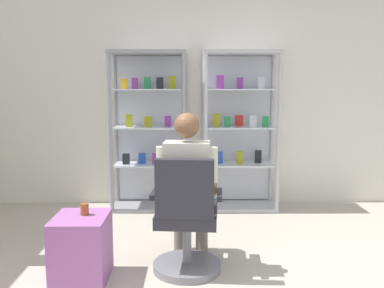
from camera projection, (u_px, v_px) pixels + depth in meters
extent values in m
cube|color=silver|center=(194.00, 97.00, 5.22)|extent=(6.00, 0.10, 2.70)
cylinder|color=gray|center=(110.00, 133.00, 4.77)|extent=(0.05, 0.05, 1.90)
cylinder|color=gray|center=(184.00, 133.00, 4.78)|extent=(0.05, 0.05, 1.90)
cylinder|color=gray|center=(116.00, 130.00, 5.17)|extent=(0.05, 0.05, 1.90)
cylinder|color=gray|center=(184.00, 130.00, 5.18)|extent=(0.05, 0.05, 1.90)
cube|color=gray|center=(147.00, 52.00, 4.84)|extent=(0.90, 0.45, 0.04)
cube|color=gray|center=(150.00, 206.00, 5.11)|extent=(0.90, 0.45, 0.04)
cube|color=silver|center=(150.00, 130.00, 5.19)|extent=(0.84, 0.02, 1.80)
cube|color=silver|center=(149.00, 164.00, 5.03)|extent=(0.82, 0.39, 0.02)
cube|color=black|center=(126.00, 159.00, 4.97)|extent=(0.08, 0.05, 0.13)
cube|color=#264CB2|center=(142.00, 158.00, 5.03)|extent=(0.09, 0.06, 0.13)
cube|color=purple|center=(156.00, 158.00, 5.00)|extent=(0.09, 0.05, 0.13)
cube|color=purple|center=(171.00, 158.00, 5.07)|extent=(0.08, 0.05, 0.13)
cube|color=silver|center=(149.00, 127.00, 4.97)|extent=(0.82, 0.39, 0.02)
cube|color=#999919|center=(129.00, 120.00, 4.95)|extent=(0.08, 0.05, 0.15)
cube|color=#999919|center=(148.00, 122.00, 4.94)|extent=(0.09, 0.04, 0.12)
cube|color=purple|center=(168.00, 121.00, 4.98)|extent=(0.08, 0.04, 0.13)
cube|color=silver|center=(148.00, 90.00, 4.90)|extent=(0.82, 0.39, 0.02)
cube|color=gold|center=(124.00, 84.00, 4.91)|extent=(0.08, 0.05, 0.12)
cube|color=purple|center=(135.00, 83.00, 4.87)|extent=(0.07, 0.05, 0.13)
cube|color=#268C4C|center=(147.00, 83.00, 4.92)|extent=(0.07, 0.05, 0.14)
cube|color=black|center=(160.00, 83.00, 4.87)|extent=(0.09, 0.06, 0.14)
cube|color=#999919|center=(172.00, 82.00, 4.92)|extent=(0.09, 0.05, 0.15)
cylinder|color=#B7B7BC|center=(205.00, 133.00, 4.78)|extent=(0.05, 0.05, 1.90)
cylinder|color=#B7B7BC|center=(279.00, 133.00, 4.79)|extent=(0.05, 0.05, 1.90)
cylinder|color=#B7B7BC|center=(204.00, 130.00, 5.18)|extent=(0.05, 0.05, 1.90)
cylinder|color=#B7B7BC|center=(272.00, 130.00, 5.19)|extent=(0.05, 0.05, 1.90)
cube|color=#B7B7BC|center=(241.00, 53.00, 4.86)|extent=(0.90, 0.45, 0.04)
cube|color=#B7B7BC|center=(239.00, 206.00, 5.12)|extent=(0.90, 0.45, 0.04)
cube|color=silver|center=(238.00, 129.00, 5.20)|extent=(0.84, 0.02, 1.80)
cube|color=silver|center=(239.00, 164.00, 5.04)|extent=(0.82, 0.39, 0.02)
cube|color=#264CB2|center=(219.00, 157.00, 5.03)|extent=(0.09, 0.04, 0.14)
cube|color=#999919|center=(239.00, 158.00, 5.00)|extent=(0.07, 0.05, 0.15)
cube|color=black|center=(258.00, 156.00, 5.08)|extent=(0.09, 0.06, 0.15)
cube|color=silver|center=(240.00, 127.00, 4.98)|extent=(0.82, 0.39, 0.02)
cube|color=#999919|center=(216.00, 120.00, 4.97)|extent=(0.09, 0.06, 0.15)
cube|color=#268C4C|center=(227.00, 121.00, 4.97)|extent=(0.08, 0.05, 0.12)
cube|color=red|center=(239.00, 121.00, 5.02)|extent=(0.09, 0.04, 0.13)
cube|color=silver|center=(253.00, 121.00, 4.95)|extent=(0.09, 0.05, 0.13)
cube|color=#268C4C|center=(265.00, 122.00, 4.93)|extent=(0.08, 0.05, 0.13)
cube|color=silver|center=(241.00, 90.00, 4.92)|extent=(0.82, 0.39, 0.02)
cube|color=purple|center=(220.00, 82.00, 4.94)|extent=(0.09, 0.04, 0.16)
cube|color=purple|center=(240.00, 83.00, 4.93)|extent=(0.07, 0.04, 0.13)
cube|color=silver|center=(261.00, 83.00, 4.90)|extent=(0.08, 0.04, 0.14)
cylinder|color=slate|center=(187.00, 266.00, 3.40)|extent=(0.56, 0.56, 0.06)
cylinder|color=slate|center=(187.00, 242.00, 3.37)|extent=(0.07, 0.07, 0.41)
cube|color=#26262D|center=(187.00, 216.00, 3.34)|extent=(0.52, 0.52, 0.10)
cube|color=#26262D|center=(185.00, 189.00, 3.09)|extent=(0.45, 0.12, 0.45)
cube|color=#26262D|center=(220.00, 194.00, 3.29)|extent=(0.06, 0.30, 0.04)
cube|color=#26262D|center=(155.00, 193.00, 3.33)|extent=(0.06, 0.30, 0.04)
cylinder|color=slate|center=(201.00, 197.00, 3.51)|extent=(0.17, 0.41, 0.14)
cylinder|color=slate|center=(202.00, 221.00, 3.75)|extent=(0.11, 0.11, 0.56)
cylinder|color=slate|center=(177.00, 197.00, 3.53)|extent=(0.17, 0.41, 0.14)
cylinder|color=slate|center=(180.00, 221.00, 3.76)|extent=(0.11, 0.11, 0.56)
cube|color=beige|center=(187.00, 173.00, 3.29)|extent=(0.38, 0.25, 0.50)
sphere|color=brown|center=(187.00, 125.00, 3.23)|extent=(0.20, 0.20, 0.20)
cylinder|color=beige|center=(212.00, 165.00, 3.26)|extent=(0.09, 0.09, 0.28)
cylinder|color=brown|center=(213.00, 186.00, 3.47)|extent=(0.10, 0.31, 0.08)
cylinder|color=beige|center=(162.00, 164.00, 3.29)|extent=(0.09, 0.09, 0.28)
cylinder|color=brown|center=(165.00, 186.00, 3.50)|extent=(0.10, 0.31, 0.08)
cube|color=#9E599E|center=(82.00, 248.00, 3.20)|extent=(0.40, 0.46, 0.51)
cylinder|color=brown|center=(85.00, 209.00, 3.20)|extent=(0.06, 0.06, 0.09)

